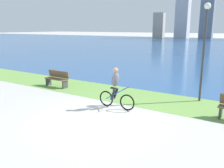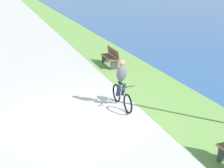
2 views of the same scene
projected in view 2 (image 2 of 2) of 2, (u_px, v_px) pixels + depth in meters
name	position (u px, v px, depth m)	size (l,w,h in m)	color
ground_plane	(79.00, 115.00, 9.70)	(300.00, 300.00, 0.00)	#B2AFA8
grass_strip_bayside	(171.00, 100.00, 10.87)	(120.00, 2.76, 0.01)	#6B9947
cyclist_lead	(122.00, 84.00, 10.03)	(1.69, 0.52, 1.71)	black
bench_near_path	(111.00, 57.00, 14.81)	(1.50, 0.47, 0.90)	brown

